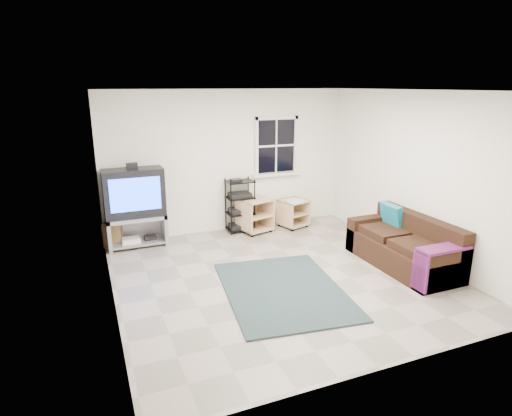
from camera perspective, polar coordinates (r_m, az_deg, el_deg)
name	(u,v)px	position (r m, az deg, el deg)	size (l,w,h in m)	color
room	(276,150)	(8.25, 2.70, 7.78)	(4.60, 4.62, 4.60)	gray
tv_unit	(135,201)	(7.45, -15.88, 0.88)	(0.98, 0.49, 1.44)	gray
av_rack	(240,209)	(8.01, -2.14, -0.08)	(0.50, 0.36, 1.00)	black
side_table_left	(253,214)	(8.03, -0.36, -0.76)	(0.66, 0.66, 0.63)	#D7B084
side_table_right	(292,211)	(8.32, 4.84, -0.41)	(0.60, 0.60, 0.56)	#D7B084
sofa	(405,247)	(6.89, 19.22, -4.97)	(0.81, 1.83, 0.84)	black
shag_rug	(283,290)	(5.87, 3.66, -10.82)	(1.53, 2.10, 0.02)	#301D15
paper_bag	(113,234)	(7.70, -18.54, -3.36)	(0.30, 0.19, 0.43)	olive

